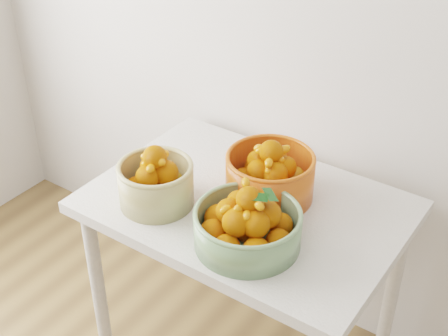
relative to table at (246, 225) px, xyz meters
The scene contains 4 objects.
table is the anchor object (origin of this frame).
bowl_cream 0.34m from the table, 144.82° to the right, with size 0.32×0.32×0.21m.
bowl_green 0.27m from the table, 56.81° to the right, with size 0.40×0.40×0.20m.
bowl_orange 0.20m from the table, 58.39° to the left, with size 0.34×0.34×0.21m.
Camera 1 is at (0.44, 0.22, 1.95)m, focal length 50.00 mm.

